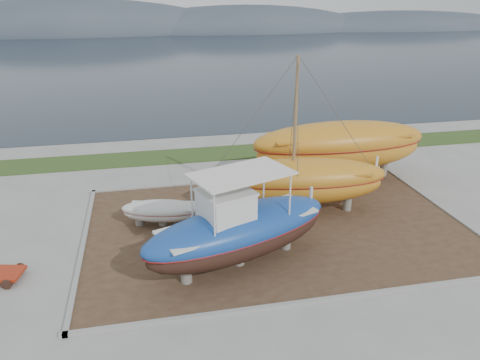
{
  "coord_description": "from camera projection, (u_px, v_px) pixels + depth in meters",
  "views": [
    {
      "loc": [
        -5.95,
        -15.57,
        10.76
      ],
      "look_at": [
        -1.83,
        4.0,
        2.63
      ],
      "focal_mm": 35.0,
      "sensor_mm": 36.0,
      "label": 1
    }
  ],
  "objects": [
    {
      "name": "ground",
      "position": [
        303.0,
        271.0,
        19.3
      ],
      "size": [
        140.0,
        140.0,
        0.0
      ],
      "primitive_type": "plane",
      "color": "gray",
      "rests_on": "ground"
    },
    {
      "name": "dirt_patch",
      "position": [
        277.0,
        226.0,
        22.92
      ],
      "size": [
        18.0,
        12.0,
        0.06
      ],
      "primitive_type": "cube",
      "color": "#422D1E",
      "rests_on": "ground"
    },
    {
      "name": "curb_frame",
      "position": [
        277.0,
        225.0,
        22.9
      ],
      "size": [
        18.6,
        12.6,
        0.15
      ],
      "primitive_type": null,
      "color": "gray",
      "rests_on": "ground"
    },
    {
      "name": "grass_strip",
      "position": [
        232.0,
        152.0,
        33.34
      ],
      "size": [
        44.0,
        3.0,
        0.08
      ],
      "primitive_type": "cube",
      "color": "#284219",
      "rests_on": "ground"
    },
    {
      "name": "sea",
      "position": [
        174.0,
        56.0,
        82.77
      ],
      "size": [
        260.0,
        100.0,
        0.04
      ],
      "primitive_type": null,
      "color": "black",
      "rests_on": "ground"
    },
    {
      "name": "mountain_ridge",
      "position": [
        159.0,
        31.0,
        132.63
      ],
      "size": [
        200.0,
        36.0,
        20.0
      ],
      "primitive_type": null,
      "color": "#333D49",
      "rests_on": "ground"
    },
    {
      "name": "blue_caique",
      "position": [
        239.0,
        220.0,
        18.94
      ],
      "size": [
        8.9,
        5.44,
        4.1
      ],
      "primitive_type": null,
      "rotation": [
        0.0,
        0.0,
        0.35
      ],
      "color": "#174394",
      "rests_on": "dirt_patch"
    },
    {
      "name": "white_dinghy",
      "position": [
        163.0,
        213.0,
        22.81
      ],
      "size": [
        4.19,
        2.32,
        1.19
      ],
      "primitive_type": null,
      "rotation": [
        0.0,
        0.0,
        -0.22
      ],
      "color": "silver",
      "rests_on": "dirt_patch"
    },
    {
      "name": "orange_sailboat",
      "position": [
        303.0,
        138.0,
        22.91
      ],
      "size": [
        8.96,
        3.65,
        7.96
      ],
      "primitive_type": null,
      "rotation": [
        0.0,
        0.0,
        -0.13
      ],
      "color": "#B8751C",
      "rests_on": "dirt_patch"
    },
    {
      "name": "orange_bare_hull",
      "position": [
        339.0,
        152.0,
        27.91
      ],
      "size": [
        10.64,
        3.23,
        3.48
      ],
      "primitive_type": null,
      "rotation": [
        0.0,
        0.0,
        0.0
      ],
      "color": "#B8751C",
      "rests_on": "dirt_patch"
    },
    {
      "name": "red_trailer",
      "position": [
        0.0,
        276.0,
        18.65
      ],
      "size": [
        2.85,
        1.87,
        0.37
      ],
      "primitive_type": null,
      "rotation": [
        0.0,
        0.0,
        -0.22
      ],
      "color": "#AD2C13",
      "rests_on": "ground"
    }
  ]
}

